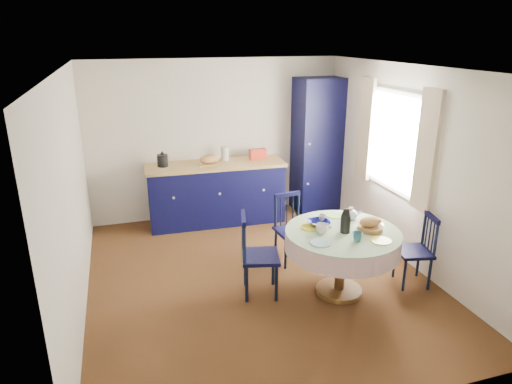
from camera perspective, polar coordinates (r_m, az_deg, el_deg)
floor at (r=5.72m, az=0.26°, el=-10.63°), size 4.50×4.50×0.00m
ceiling at (r=4.97m, az=0.31°, el=15.21°), size 4.50×4.50×0.00m
wall_back at (r=7.32m, az=-4.99°, el=6.55°), size 4.00×0.02×2.50m
wall_left at (r=5.03m, az=-22.05°, el=-0.78°), size 0.02×4.50×2.50m
wall_right at (r=6.09m, az=18.59°, el=2.99°), size 0.02×4.50×2.50m
window at (r=6.23m, az=16.94°, el=6.14°), size 0.10×1.74×1.45m
kitchen_counter at (r=7.18m, az=-5.01°, el=-0.02°), size 2.16×0.74×1.19m
pantry_cabinet at (r=7.63m, az=7.78°, el=5.80°), size 0.79×0.59×2.19m
dining_table at (r=5.22m, az=10.80°, el=-6.03°), size 1.28×1.28×1.05m
chair_left at (r=5.18m, az=0.08°, el=-7.83°), size 0.50×0.52×0.97m
chair_far at (r=5.95m, az=4.40°, el=-4.50°), size 0.43×0.42×0.90m
chair_right at (r=5.72m, az=19.48°, el=-6.80°), size 0.45×0.46×0.88m
mug_a at (r=5.06m, az=8.22°, el=-4.53°), size 0.13×0.13×0.10m
mug_b at (r=4.93m, az=12.56°, el=-5.48°), size 0.11×0.11×0.10m
mug_c at (r=5.47m, az=11.81°, el=-2.92°), size 0.13×0.13×0.10m
mug_d at (r=5.35m, az=8.31°, el=-3.27°), size 0.10×0.10×0.09m
cobalt_bowl at (r=5.25m, az=7.85°, el=-3.88°), size 0.25×0.25×0.06m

